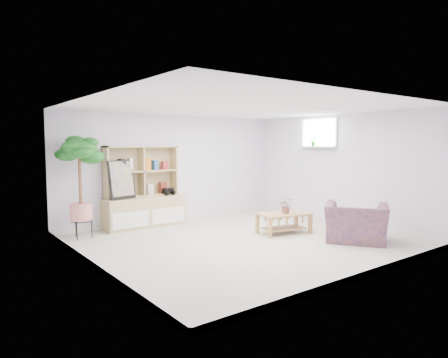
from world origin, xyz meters
TOP-DOWN VIEW (x-y plane):
  - floor at (0.00, 0.00)m, footprint 5.50×5.00m
  - ceiling at (0.00, 0.00)m, footprint 5.50×5.00m
  - walls at (0.00, 0.00)m, footprint 5.51×5.01m
  - baseboard at (0.00, 0.00)m, footprint 5.50×5.00m
  - window at (2.73, 0.60)m, footprint 0.10×0.98m
  - window_sill at (2.67, 0.60)m, footprint 0.14×1.00m
  - storage_unit at (-0.89, 2.24)m, footprint 1.71×0.58m
  - poster at (-1.41, 2.18)m, footprint 0.58×0.24m
  - toy_truck at (-0.35, 2.18)m, footprint 0.34×0.25m
  - coffee_table at (1.00, 0.01)m, footprint 1.07×0.73m
  - table_plant at (1.03, -0.02)m, footprint 0.35×0.33m
  - floor_tree at (-2.30, 1.96)m, footprint 0.85×0.85m
  - armchair at (1.54, -1.25)m, footprint 1.36×1.39m
  - sill_plant at (2.67, 0.72)m, footprint 0.16×0.14m

SIDE VIEW (x-z plane):
  - floor at x=0.00m, z-range -0.01..0.01m
  - baseboard at x=0.00m, z-range 0.00..0.10m
  - coffee_table at x=1.00m, z-range 0.00..0.40m
  - armchair at x=1.54m, z-range 0.00..0.79m
  - table_plant at x=1.03m, z-range 0.40..0.70m
  - toy_truck at x=-0.35m, z-range 0.64..0.81m
  - storage_unit at x=-0.89m, z-range 0.00..1.71m
  - floor_tree at x=-2.30m, z-range 0.00..1.91m
  - poster at x=-1.41m, z-range 0.64..1.43m
  - walls at x=0.00m, z-range 0.00..2.40m
  - window_sill at x=2.67m, z-range 1.66..1.70m
  - sill_plant at x=2.67m, z-range 1.70..1.94m
  - window at x=2.73m, z-range 1.66..2.34m
  - ceiling at x=0.00m, z-range 2.40..2.40m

